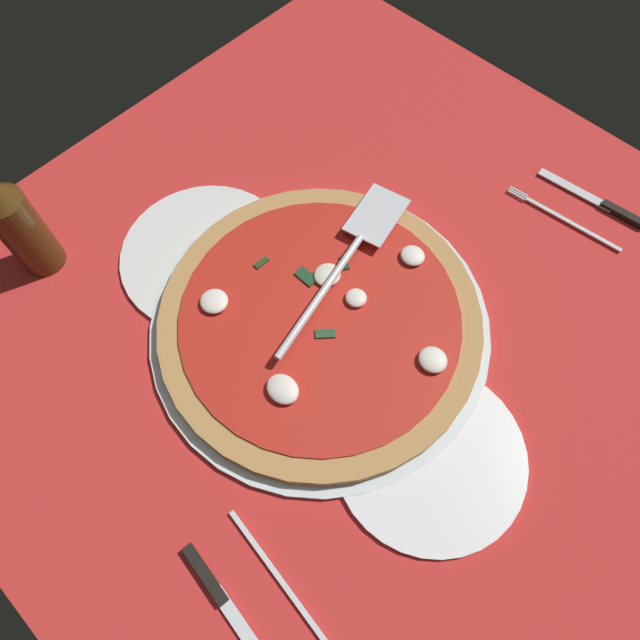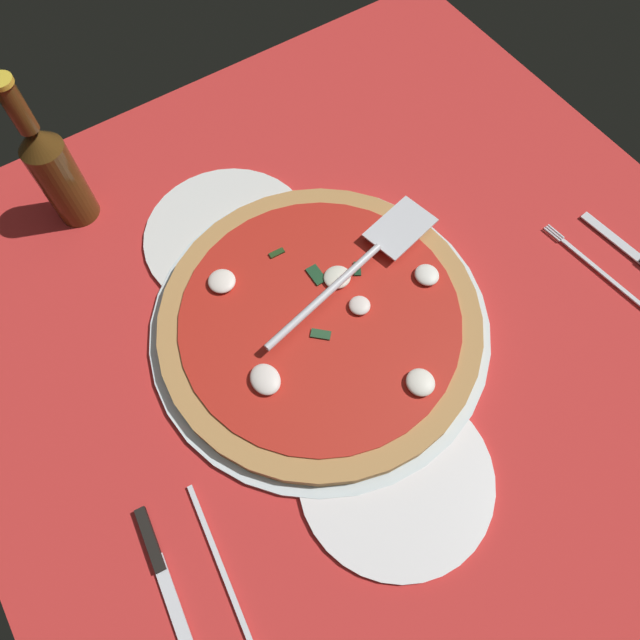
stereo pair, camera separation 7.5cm
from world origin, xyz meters
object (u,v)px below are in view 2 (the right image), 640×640
(dinner_plate_left, at_px, (396,477))
(beer_bottle, at_px, (55,170))
(place_setting_near, at_px, (618,265))
(pizza, at_px, (320,320))
(pizza_server, at_px, (360,264))
(dinner_plate_right, at_px, (228,236))
(place_setting_far, at_px, (193,574))

(dinner_plate_left, height_order, beer_bottle, beer_bottle)
(place_setting_near, height_order, beer_bottle, beer_bottle)
(pizza, xyz_separation_m, pizza_server, (0.03, -0.08, 0.03))
(dinner_plate_right, xyz_separation_m, beer_bottle, (0.16, 0.16, 0.09))
(pizza, xyz_separation_m, place_setting_far, (-0.18, 0.29, -0.02))
(pizza_server, relative_size, place_setting_near, 1.55)
(pizza_server, bearing_deg, beer_bottle, 117.93)
(dinner_plate_right, height_order, place_setting_far, place_setting_far)
(dinner_plate_left, relative_size, place_setting_near, 1.20)
(dinner_plate_left, height_order, dinner_plate_right, same)
(dinner_plate_left, relative_size, place_setting_far, 1.05)
(pizza_server, distance_m, place_setting_far, 0.43)
(dinner_plate_left, bearing_deg, place_setting_far, 81.04)
(place_setting_near, relative_size, place_setting_far, 0.88)
(beer_bottle, bearing_deg, pizza, -151.39)
(pizza, bearing_deg, pizza_server, -70.49)
(pizza, height_order, place_setting_far, pizza)
(dinner_plate_right, relative_size, pizza_server, 0.81)
(pizza, xyz_separation_m, beer_bottle, (0.36, 0.20, 0.07))
(pizza, relative_size, place_setting_far, 1.92)
(place_setting_far, bearing_deg, dinner_plate_left, 87.85)
(pizza_server, bearing_deg, pizza, -172.89)
(dinner_plate_right, height_order, place_setting_near, place_setting_near)
(pizza_server, relative_size, beer_bottle, 1.24)
(dinner_plate_right, relative_size, place_setting_near, 1.25)
(place_setting_near, height_order, place_setting_far, same)
(pizza_server, distance_m, place_setting_near, 0.38)
(dinner_plate_left, distance_m, place_setting_far, 0.26)
(pizza, bearing_deg, dinner_plate_left, 170.64)
(pizza, bearing_deg, place_setting_far, 121.65)
(place_setting_near, bearing_deg, pizza_server, 54.72)
(place_setting_near, distance_m, place_setting_far, 0.70)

